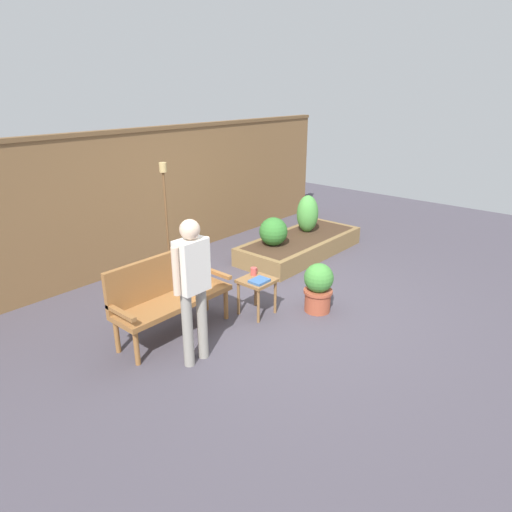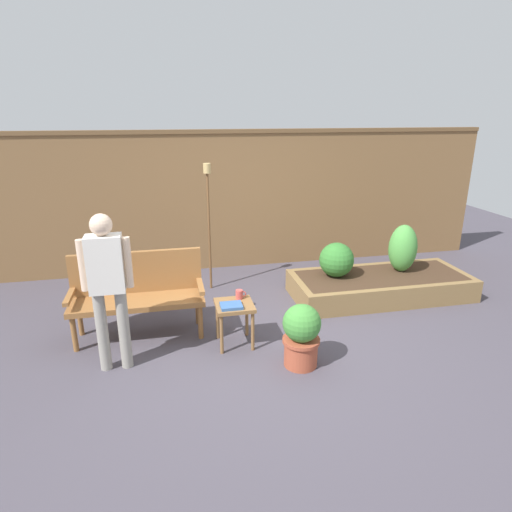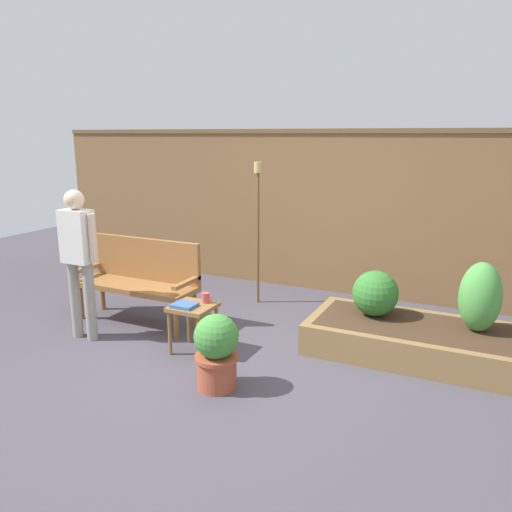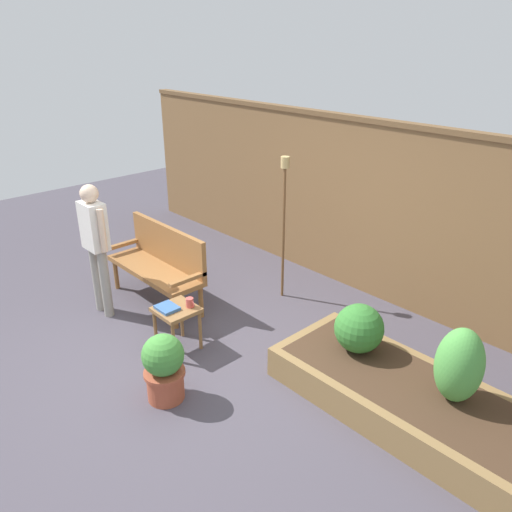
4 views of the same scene
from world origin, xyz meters
name	(u,v)px [view 3 (image 3 of 4)]	position (x,y,z in m)	size (l,w,h in m)	color
ground_plane	(222,362)	(0.00, 0.00, 0.00)	(14.00, 14.00, 0.00)	#47424C
fence_back	(316,210)	(0.00, 2.60, 1.09)	(8.40, 0.14, 2.16)	brown
garden_bench	(140,274)	(-1.38, 0.57, 0.54)	(1.44, 0.48, 0.94)	#936033
side_table	(193,313)	(-0.37, 0.09, 0.40)	(0.40, 0.40, 0.48)	olive
cup_on_table	(206,298)	(-0.29, 0.21, 0.53)	(0.12, 0.08, 0.10)	#CC4C47
book_on_table	(184,305)	(-0.41, 0.01, 0.50)	(0.23, 0.19, 0.03)	#38609E
potted_boxwood	(217,350)	(0.21, -0.45, 0.34)	(0.38, 0.38, 0.65)	#A84C33
raised_planter_bed	(435,343)	(1.79, 0.96, 0.15)	(2.40, 1.00, 0.30)	olive
shrub_near_bench	(375,293)	(1.18, 1.07, 0.53)	(0.46, 0.46, 0.46)	brown
shrub_far_corner	(480,297)	(2.14, 1.07, 0.63)	(0.38, 0.38, 0.66)	brown
tiki_torch	(258,209)	(-0.44, 1.72, 1.20)	(0.10, 0.10, 1.77)	brown
person_by_bench	(79,251)	(-1.59, -0.12, 0.93)	(0.47, 0.20, 1.56)	gray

